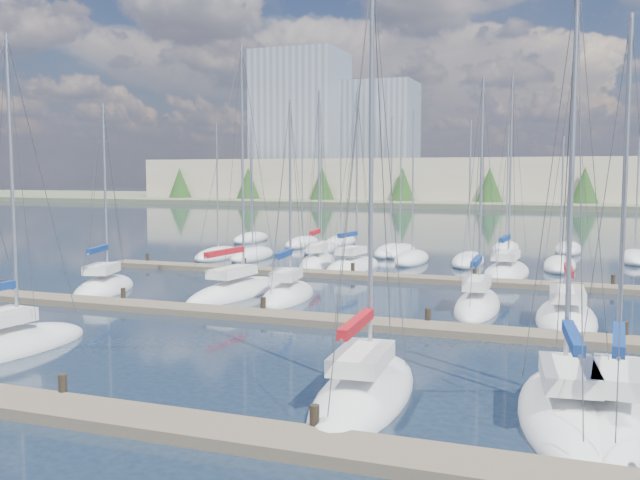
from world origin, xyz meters
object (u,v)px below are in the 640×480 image
(sailboat_d, at_px, (365,393))
(sailboat_e, at_px, (566,411))
(sailboat_o, at_px, (353,266))
(sailboat_j, at_px, (288,295))
(sailboat_p, at_px, (506,272))
(sailboat_n, at_px, (317,262))
(sailboat_f, at_px, (616,415))
(sailboat_c, at_px, (5,347))
(sailboat_k, at_px, (477,305))
(sailboat_l, at_px, (566,318))
(sailboat_h, at_px, (104,288))
(sailboat_i, at_px, (237,291))

(sailboat_d, height_order, sailboat_e, sailboat_d)
(sailboat_o, distance_m, sailboat_j, 12.65)
(sailboat_p, xyz_separation_m, sailboat_n, (-13.65, 0.30, 0.02))
(sailboat_p, distance_m, sailboat_n, 13.66)
(sailboat_o, distance_m, sailboat_p, 10.55)
(sailboat_f, distance_m, sailboat_c, 21.58)
(sailboat_n, height_order, sailboat_e, sailboat_n)
(sailboat_n, height_order, sailboat_j, sailboat_n)
(sailboat_f, height_order, sailboat_c, sailboat_c)
(sailboat_n, height_order, sailboat_k, sailboat_n)
(sailboat_d, xyz_separation_m, sailboat_j, (-8.91, 15.01, 0.00))
(sailboat_f, height_order, sailboat_d, sailboat_d)
(sailboat_l, relative_size, sailboat_h, 1.09)
(sailboat_e, bearing_deg, sailboat_p, 92.57)
(sailboat_o, relative_size, sailboat_e, 1.03)
(sailboat_f, bearing_deg, sailboat_l, 99.33)
(sailboat_i, relative_size, sailboat_h, 1.27)
(sailboat_p, bearing_deg, sailboat_d, -89.78)
(sailboat_e, xyz_separation_m, sailboat_j, (-14.67, 14.68, 0.00))
(sailboat_h, relative_size, sailboat_d, 0.84)
(sailboat_i, xyz_separation_m, sailboat_d, (12.08, -15.12, -0.01))
(sailboat_e, relative_size, sailboat_j, 1.13)
(sailboat_h, xyz_separation_m, sailboat_j, (10.86, 1.49, 0.01))
(sailboat_e, height_order, sailboat_j, sailboat_e)
(sailboat_l, xyz_separation_m, sailboat_h, (-25.17, -0.41, 0.00))
(sailboat_l, xyz_separation_m, sailboat_k, (-4.27, 1.80, 0.02))
(sailboat_f, xyz_separation_m, sailboat_p, (-5.81, 28.01, 0.00))
(sailboat_i, xyz_separation_m, sailboat_f, (19.11, -14.58, -0.01))
(sailboat_c, relative_size, sailboat_k, 1.04)
(sailboat_h, distance_m, sailboat_e, 28.73)
(sailboat_o, relative_size, sailboat_c, 1.05)
(sailboat_l, relative_size, sailboat_n, 0.92)
(sailboat_l, relative_size, sailboat_o, 0.94)
(sailboat_o, xyz_separation_m, sailboat_j, (0.38, -12.64, -0.01))
(sailboat_n, bearing_deg, sailboat_p, -11.14)
(sailboat_d, distance_m, sailboat_p, 28.57)
(sailboat_k, bearing_deg, sailboat_j, -178.64)
(sailboat_c, bearing_deg, sailboat_j, 74.29)
(sailboat_l, height_order, sailboat_d, sailboat_d)
(sailboat_o, relative_size, sailboat_d, 0.97)
(sailboat_l, bearing_deg, sailboat_k, 153.57)
(sailboat_h, xyz_separation_m, sailboat_e, (25.53, -13.19, 0.00))
(sailboat_d, bearing_deg, sailboat_h, 141.91)
(sailboat_j, relative_size, sailboat_k, 0.93)
(sailboat_l, distance_m, sailboat_p, 15.20)
(sailboat_j, bearing_deg, sailboat_p, 45.84)
(sailboat_c, bearing_deg, sailboat_f, 5.40)
(sailboat_c, bearing_deg, sailboat_n, 91.45)
(sailboat_e, bearing_deg, sailboat_c, 172.47)
(sailboat_l, bearing_deg, sailboat_d, -114.70)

